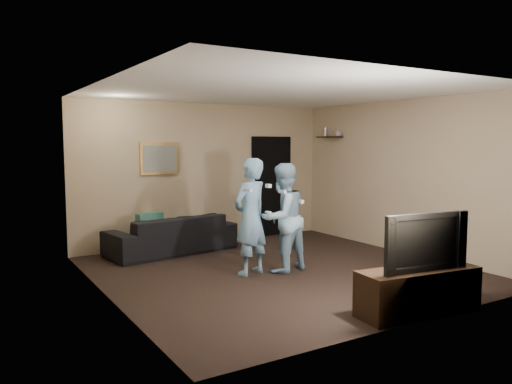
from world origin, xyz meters
TOP-DOWN VIEW (x-y plane):
  - ground at (0.00, 0.00)m, footprint 5.00×5.00m
  - ceiling at (0.00, 0.00)m, footprint 5.00×5.00m
  - wall_back at (0.00, 2.50)m, footprint 5.00×0.04m
  - wall_front at (0.00, -2.50)m, footprint 5.00×0.04m
  - wall_left at (-2.50, 0.00)m, footprint 0.04×5.00m
  - wall_right at (2.50, 0.00)m, footprint 0.04×5.00m
  - sofa at (-0.90, 1.98)m, footprint 2.30×1.18m
  - throw_pillow at (-1.28, 1.98)m, footprint 0.49×0.26m
  - painting_frame at (-0.90, 2.48)m, footprint 0.72×0.05m
  - painting_canvas at (-0.90, 2.45)m, footprint 0.62×0.01m
  - doorway at (1.45, 2.47)m, footprint 0.90×0.06m
  - light_switch at (0.85, 2.48)m, footprint 0.08×0.02m
  - wall_shelf at (2.39, 1.80)m, footprint 0.20×0.60m
  - shelf_vase at (2.39, 1.54)m, footprint 0.14×0.14m
  - shelf_figurine at (2.39, 1.93)m, footprint 0.06×0.06m
  - tv_console at (0.26, -2.32)m, footprint 1.45×0.63m
  - television at (0.26, -2.32)m, footprint 1.10×0.28m
  - wii_player_left at (-0.47, 0.06)m, footprint 0.70×0.57m
  - wii_player_right at (0.02, -0.04)m, footprint 0.87×0.74m

SIDE VIEW (x-z plane):
  - ground at x=0.00m, z-range 0.00..0.00m
  - tv_console at x=0.26m, z-range 0.00..0.50m
  - sofa at x=-0.90m, z-range 0.00..0.64m
  - throw_pillow at x=-1.28m, z-range 0.25..0.71m
  - wii_player_right at x=0.02m, z-range 0.00..1.58m
  - television at x=0.26m, z-range 0.50..1.13m
  - wii_player_left at x=-0.47m, z-range 0.00..1.66m
  - doorway at x=1.45m, z-range 0.00..2.00m
  - wall_back at x=0.00m, z-range 0.00..2.60m
  - wall_front at x=0.00m, z-range 0.00..2.60m
  - wall_left at x=-2.50m, z-range 0.00..2.60m
  - wall_right at x=2.50m, z-range 0.00..2.60m
  - light_switch at x=0.85m, z-range 1.24..1.36m
  - painting_frame at x=-0.90m, z-range 1.32..1.89m
  - painting_canvas at x=-0.90m, z-range 1.37..1.83m
  - wall_shelf at x=2.39m, z-range 1.98..2.00m
  - shelf_vase at x=2.39m, z-range 2.00..2.14m
  - shelf_figurine at x=2.39m, z-range 2.00..2.18m
  - ceiling at x=0.00m, z-range 2.58..2.62m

